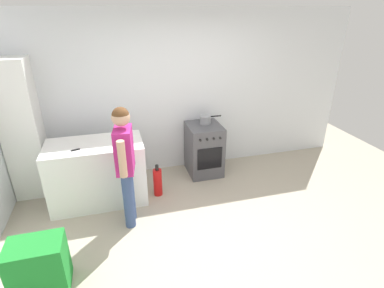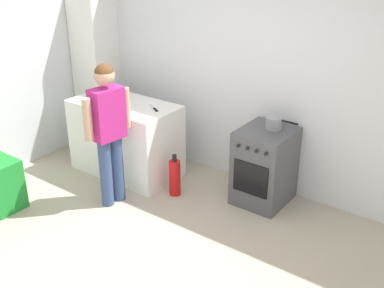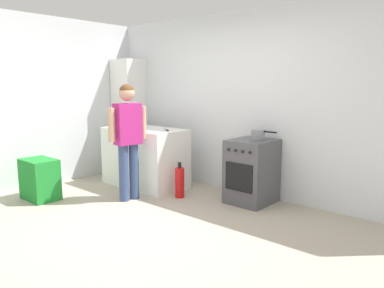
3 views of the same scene
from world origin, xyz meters
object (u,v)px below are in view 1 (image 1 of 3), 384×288
object	(u,v)px
person	(125,159)
fire_extinguisher	(158,182)
oven_left	(204,149)
recycling_crate_upper	(36,255)
knife_utility	(123,138)
larder_cabinet	(23,131)
recycling_crate_lower	(42,277)
pot	(205,120)
knife_chef	(68,152)

from	to	relation	value
person	fire_extinguisher	world-z (taller)	person
oven_left	recycling_crate_upper	distance (m)	2.89
person	fire_extinguisher	bearing A→B (deg)	49.90
person	recycling_crate_upper	bearing A→B (deg)	-139.60
knife_utility	larder_cabinet	world-z (taller)	larder_cabinet
oven_left	fire_extinguisher	size ratio (longest dim) A/B	1.70
oven_left	knife_utility	bearing A→B (deg)	-166.66
knife_utility	recycling_crate_lower	distance (m)	1.94
pot	oven_left	bearing A→B (deg)	-117.19
recycling_crate_lower	larder_cabinet	size ratio (longest dim) A/B	0.26
recycling_crate_lower	larder_cabinet	distance (m)	2.13
knife_chef	recycling_crate_lower	bearing A→B (deg)	-101.65
pot	recycling_crate_upper	world-z (taller)	pot
pot	knife_utility	bearing A→B (deg)	-163.93
pot	recycling_crate_upper	xyz separation A→B (m)	(-2.30, -1.89, -0.50)
pot	larder_cabinet	distance (m)	2.69
knife_utility	recycling_crate_lower	size ratio (longest dim) A/B	0.44
person	larder_cabinet	xyz separation A→B (m)	(-1.33, 1.11, 0.07)
person	recycling_crate_lower	distance (m)	1.47
oven_left	pot	size ratio (longest dim) A/B	2.37
knife_chef	recycling_crate_upper	size ratio (longest dim) A/B	0.59
knife_chef	recycling_crate_upper	bearing A→B (deg)	-101.65
fire_extinguisher	larder_cabinet	bearing A→B (deg)	161.95
pot	knife_utility	size ratio (longest dim) A/B	1.56
recycling_crate_upper	knife_utility	bearing A→B (deg)	57.35
oven_left	pot	xyz separation A→B (m)	(0.04, 0.08, 0.49)
oven_left	person	xyz separation A→B (m)	(-1.32, -1.01, 0.51)
person	recycling_crate_lower	xyz separation A→B (m)	(-0.94, -0.80, -0.79)
larder_cabinet	recycling_crate_lower	bearing A→B (deg)	-78.39
fire_extinguisher	recycling_crate_lower	distance (m)	1.92
oven_left	recycling_crate_upper	world-z (taller)	oven_left
knife_utility	knife_chef	bearing A→B (deg)	-160.32
pot	knife_chef	size ratio (longest dim) A/B	1.18
oven_left	recycling_crate_lower	world-z (taller)	oven_left
knife_utility	recycling_crate_lower	xyz separation A→B (m)	(-0.96, -1.50, -0.76)
recycling_crate_lower	oven_left	bearing A→B (deg)	38.72
larder_cabinet	pot	bearing A→B (deg)	-0.53
knife_chef	recycling_crate_lower	size ratio (longest dim) A/B	0.59
pot	recycling_crate_lower	xyz separation A→B (m)	(-2.30, -1.89, -0.78)
oven_left	larder_cabinet	size ratio (longest dim) A/B	0.42
recycling_crate_upper	larder_cabinet	world-z (taller)	larder_cabinet
person	knife_utility	bearing A→B (deg)	88.08
oven_left	larder_cabinet	bearing A→B (deg)	177.79
oven_left	recycling_crate_lower	size ratio (longest dim) A/B	1.63
recycling_crate_upper	fire_extinguisher	bearing A→B (deg)	43.82
recycling_crate_upper	pot	bearing A→B (deg)	39.40
pot	fire_extinguisher	size ratio (longest dim) A/B	0.72
pot	fire_extinguisher	xyz separation A→B (m)	(-0.91, -0.56, -0.70)
knife_chef	larder_cabinet	distance (m)	0.93
person	oven_left	bearing A→B (deg)	37.47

